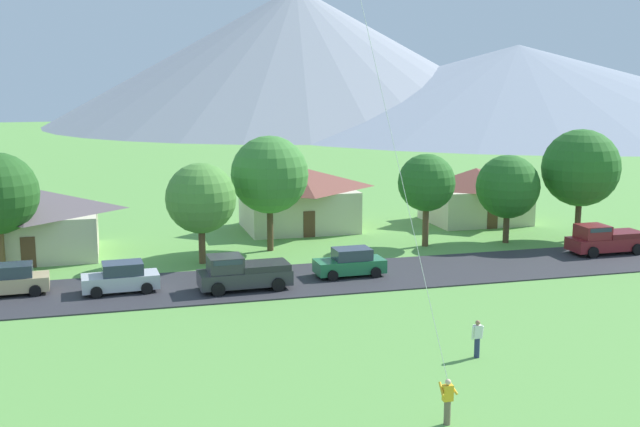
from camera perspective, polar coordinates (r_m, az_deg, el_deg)
The scene contains 17 objects.
road_strip at distance 46.24m, azimuth -5.90°, elevation -5.11°, with size 160.00×7.38×0.08m, color #2D2D33.
mountain_far_east_ridge at distance 195.51m, azimuth -1.72°, elevation 11.35°, with size 120.13×120.13×32.84m, color #8E939E.
mountain_central_ridge at distance 190.97m, azimuth 14.09°, elevation 8.97°, with size 138.55×138.55×18.73m, color gray.
house_leftmost at distance 66.16m, azimuth 11.19°, elevation 1.39°, with size 8.23×6.70×4.49m.
house_left_center at distance 56.44m, azimuth -20.15°, elevation -0.47°, with size 9.15×8.14×4.59m.
house_right_center at distance 61.96m, azimuth -1.59°, elevation 1.22°, with size 9.04×7.42×4.96m.
tree_near_left at distance 60.33m, azimuth 18.38°, elevation 3.15°, with size 5.63×5.63×8.20m.
tree_center at distance 53.95m, azimuth -3.68°, elevation 2.82°, with size 5.34×5.34×8.00m.
tree_right_of_center at distance 55.88m, azimuth 7.73°, elevation 2.21°, with size 4.06×4.06×6.61m.
tree_near_right at distance 58.19m, azimuth 13.46°, elevation 1.90°, with size 4.58×4.58×6.41m.
tree_far_right at distance 50.85m, azimuth -8.63°, elevation 1.09°, with size 4.54×4.54×6.55m.
parked_car_silver_west_end at distance 45.49m, azimuth -14.22°, elevation -4.55°, with size 4.28×2.24×1.68m.
parked_car_green_mid_west at distance 47.62m, azimuth 2.20°, elevation -3.59°, with size 4.23×2.14×1.68m.
parked_car_tan_mid_east at distance 46.88m, azimuth -21.55°, elevation -4.52°, with size 4.28×2.23×1.68m.
pickup_truck_maroon_west_side at distance 56.78m, azimuth 19.92°, elevation -1.76°, with size 5.20×2.33×1.99m.
pickup_truck_charcoal_east_side at distance 44.76m, azimuth -5.66°, elevation -4.27°, with size 5.25×2.44×1.99m.
watcher_person at distance 35.03m, azimuth 11.33°, elevation -8.84°, with size 0.56×0.24×1.68m.
Camera 1 is at (-7.13, -13.53, 12.13)m, focal length 44.16 mm.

